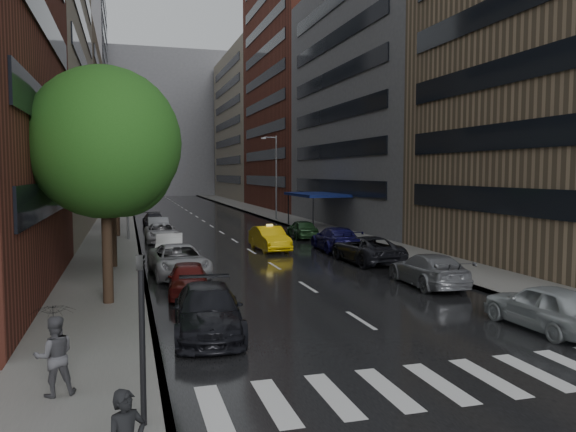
{
  "coord_description": "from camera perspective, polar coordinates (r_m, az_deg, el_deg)",
  "views": [
    {
      "loc": [
        -7.83,
        -13.93,
        5.21
      ],
      "look_at": [
        0.0,
        13.27,
        3.0
      ],
      "focal_mm": 35.0,
      "sensor_mm": 36.0,
      "label": 1
    }
  ],
  "objects": [
    {
      "name": "ped_black_umbrella",
      "position": [
        14.01,
        -22.68,
        -11.77
      ],
      "size": [
        1.01,
        0.98,
        2.09
      ],
      "color": "#46464B",
      "rests_on": "sidewalk_left"
    },
    {
      "name": "street_lamp_right",
      "position": [
        60.95,
        -1.28,
        4.16
      ],
      "size": [
        1.74,
        0.22,
        9.0
      ],
      "color": "gray",
      "rests_on": "sidewalk_right"
    },
    {
      "name": "parked_cars_right",
      "position": [
        31.96,
        8.58,
        -3.56
      ],
      "size": [
        2.79,
        31.4,
        1.61
      ],
      "color": "#A8AEB2",
      "rests_on": "ground"
    },
    {
      "name": "tree_far",
      "position": [
        46.6,
        -17.05,
        3.77
      ],
      "size": [
        4.41,
        4.41,
        7.03
      ],
      "color": "#382619",
      "rests_on": "ground"
    },
    {
      "name": "tree_near",
      "position": [
        22.61,
        -18.13,
        7.06
      ],
      "size": [
        5.79,
        5.79,
        9.23
      ],
      "color": "#382619",
      "rests_on": "ground"
    },
    {
      "name": "traffic_light",
      "position": [
        11.66,
        -14.62,
        -10.51
      ],
      "size": [
        0.18,
        0.15,
        3.45
      ],
      "color": "black",
      "rests_on": "sidewalk_left"
    },
    {
      "name": "buildings_right",
      "position": [
        74.88,
        1.87,
        12.0
      ],
      "size": [
        8.05,
        109.1,
        36.0
      ],
      "color": "#937A5B",
      "rests_on": "ground"
    },
    {
      "name": "parked_cars_left",
      "position": [
        34.64,
        -11.92,
        -3.04
      ],
      "size": [
        3.01,
        41.77,
        1.58
      ],
      "color": "black",
      "rests_on": "ground"
    },
    {
      "name": "buildings_left",
      "position": [
        73.87,
        -22.0,
        12.54
      ],
      "size": [
        8.0,
        108.0,
        38.0
      ],
      "color": "maroon",
      "rests_on": "ground"
    },
    {
      "name": "street_lamp_left",
      "position": [
        43.94,
        -15.95,
        3.88
      ],
      "size": [
        1.74,
        0.22,
        9.0
      ],
      "color": "gray",
      "rests_on": "sidewalk_left"
    },
    {
      "name": "sidewalk_left",
      "position": [
        64.15,
        -17.05,
        -0.32
      ],
      "size": [
        4.0,
        140.0,
        0.15
      ],
      "primitive_type": "cube",
      "color": "gray",
      "rests_on": "ground"
    },
    {
      "name": "sidewalk_right",
      "position": [
        66.31,
        -1.31,
        0.03
      ],
      "size": [
        4.0,
        140.0,
        0.15
      ],
      "primitive_type": "cube",
      "color": "gray",
      "rests_on": "ground"
    },
    {
      "name": "crosswalk",
      "position": [
        15.3,
        17.45,
        -15.62
      ],
      "size": [
        13.15,
        2.8,
        0.01
      ],
      "color": "silver",
      "rests_on": "ground"
    },
    {
      "name": "awning",
      "position": [
        51.79,
        2.9,
        2.16
      ],
      "size": [
        4.0,
        8.0,
        3.12
      ],
      "color": "navy",
      "rests_on": "sidewalk_right"
    },
    {
      "name": "ground",
      "position": [
        16.81,
        12.99,
        -13.71
      ],
      "size": [
        220.0,
        220.0,
        0.0
      ],
      "primitive_type": "plane",
      "color": "gray",
      "rests_on": "ground"
    },
    {
      "name": "road",
      "position": [
        64.62,
        -9.05,
        -0.21
      ],
      "size": [
        14.0,
        140.0,
        0.01
      ],
      "primitive_type": "cube",
      "color": "black",
      "rests_on": "ground"
    },
    {
      "name": "tree_mid",
      "position": [
        31.38,
        -17.54,
        5.28
      ],
      "size": [
        5.29,
        5.29,
        8.44
      ],
      "color": "#382619",
      "rests_on": "ground"
    },
    {
      "name": "taxi",
      "position": [
        37.49,
        -1.88,
        -2.3
      ],
      "size": [
        1.94,
        4.92,
        1.59
      ],
      "primitive_type": "imported",
      "rotation": [
        0.0,
        0.0,
        0.05
      ],
      "color": "#DEB00B",
      "rests_on": "ground"
    },
    {
      "name": "building_far",
      "position": [
        132.61,
        -12.79,
        9.03
      ],
      "size": [
        40.0,
        14.0,
        32.0
      ],
      "primitive_type": "cube",
      "color": "slate",
      "rests_on": "ground"
    }
  ]
}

